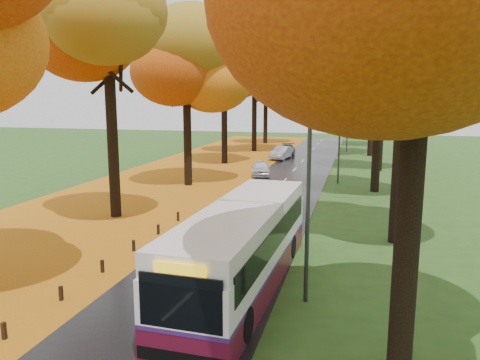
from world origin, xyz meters
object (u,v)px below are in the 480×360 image
at_px(car_dark, 287,150).
at_px(streetlamp_near, 301,161).
at_px(car_silver, 282,153).
at_px(streetlamp_far, 346,113).
at_px(streetlamp_mid, 337,123).
at_px(car_white, 261,168).
at_px(bus, 243,245).

bearing_deg(car_dark, streetlamp_near, -85.64).
height_order(car_silver, car_dark, car_silver).
bearing_deg(streetlamp_far, car_dark, -134.78).
distance_m(streetlamp_mid, car_white, 7.73).
height_order(streetlamp_near, streetlamp_far, same).
bearing_deg(bus, streetlamp_near, -16.42).
bearing_deg(car_silver, car_dark, 98.37).
relative_size(bus, car_dark, 2.56).
height_order(streetlamp_mid, car_silver, streetlamp_mid).
bearing_deg(car_white, streetlamp_far, 60.89).
relative_size(streetlamp_near, streetlamp_mid, 1.00).
bearing_deg(streetlamp_near, bus, 161.44).
xyz_separation_m(car_white, car_silver, (0.00, 10.89, 0.04)).
bearing_deg(car_silver, streetlamp_mid, -53.42).
xyz_separation_m(streetlamp_far, car_white, (-6.30, -20.04, -4.03)).
xyz_separation_m(streetlamp_near, car_silver, (-6.30, 34.84, -3.99)).
height_order(streetlamp_far, car_dark, streetlamp_far).
relative_size(streetlamp_near, bus, 0.72).
relative_size(streetlamp_mid, car_dark, 1.85).
bearing_deg(car_white, car_dark, 77.88).
bearing_deg(streetlamp_far, car_white, -107.44).
distance_m(bus, car_silver, 34.41).
relative_size(streetlamp_mid, car_silver, 1.94).
bearing_deg(streetlamp_mid, streetlamp_near, -90.00).
height_order(bus, car_white, bus).
height_order(streetlamp_mid, streetlamp_far, same).
bearing_deg(car_silver, bus, -72.49).
relative_size(car_silver, car_dark, 0.95).
bearing_deg(bus, streetlamp_mid, 86.57).
bearing_deg(streetlamp_mid, car_silver, 116.12).
xyz_separation_m(streetlamp_near, car_white, (-6.30, 23.96, -4.03)).
distance_m(bus, car_dark, 37.30).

